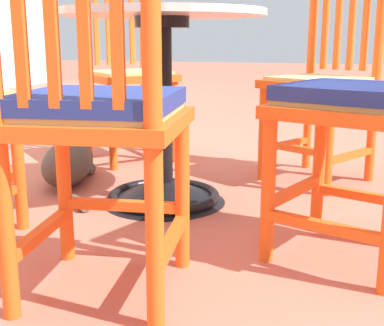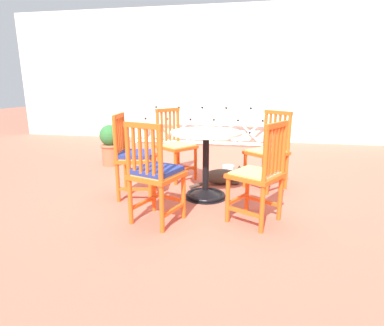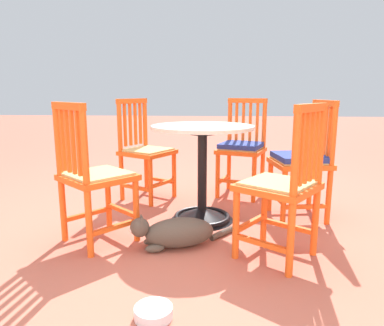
{
  "view_description": "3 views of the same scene",
  "coord_description": "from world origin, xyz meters",
  "views": [
    {
      "loc": [
        -1.86,
        -0.78,
        0.63
      ],
      "look_at": [
        0.1,
        -0.15,
        0.14
      ],
      "focal_mm": 49.79,
      "sensor_mm": 36.0,
      "label": 1
    },
    {
      "loc": [
        0.47,
        -3.28,
        1.21
      ],
      "look_at": [
        -0.15,
        -0.0,
        0.36
      ],
      "focal_mm": 29.09,
      "sensor_mm": 36.0,
      "label": 2
    },
    {
      "loc": [
        -0.1,
        2.54,
        0.97
      ],
      "look_at": [
        0.09,
        -0.13,
        0.43
      ],
      "focal_mm": 33.26,
      "sensor_mm": 36.0,
      "label": 3
    }
  ],
  "objects": [
    {
      "name": "tabby_cat",
      "position": [
        0.17,
        0.44,
        0.1
      ],
      "size": [
        0.66,
        0.44,
        0.23
      ],
      "color": "#4C4238",
      "rests_on": "ground_plane"
    },
    {
      "name": "terracotta_planter",
      "position": [
        -1.62,
        1.06,
        0.33
      ],
      "size": [
        0.32,
        0.32,
        0.62
      ],
      "color": "#B25B3D",
      "rests_on": "ground_plane"
    },
    {
      "name": "orange_chair_at_corner",
      "position": [
        -0.48,
        0.54,
        0.43
      ],
      "size": [
        0.56,
        0.56,
        0.91
      ],
      "color": "#EA5619",
      "rests_on": "ground_plane"
    },
    {
      "name": "orange_chair_facing_out",
      "position": [
        -0.75,
        -0.19,
        0.45
      ],
      "size": [
        0.46,
        0.46,
        0.91
      ],
      "color": "#EA5619",
      "rests_on": "ground_plane"
    },
    {
      "name": "cafe_table",
      "position": [
        0.01,
        -0.06,
        0.28
      ],
      "size": [
        0.76,
        0.76,
        0.73
      ],
      "color": "black",
      "rests_on": "ground_plane"
    },
    {
      "name": "pet_water_bowl",
      "position": [
        0.17,
        1.17,
        0.03
      ],
      "size": [
        0.17,
        0.17,
        0.05
      ],
      "primitive_type": "cylinder",
      "color": "silver",
      "rests_on": "ground_plane"
    },
    {
      "name": "orange_chair_tucked_in",
      "position": [
        -0.33,
        -0.78,
        0.45
      ],
      "size": [
        0.51,
        0.51,
        0.91
      ],
      "color": "#EA5619",
      "rests_on": "ground_plane"
    },
    {
      "name": "ground_plane",
      "position": [
        0.0,
        0.0,
        0.0
      ],
      "size": [
        24.0,
        24.0,
        0.0
      ],
      "primitive_type": "plane",
      "color": "#BC604C"
    },
    {
      "name": "lattice_fence_panel",
      "position": [
        -0.5,
        2.9,
        0.52
      ],
      "size": [
        3.33,
        0.06,
        1.05
      ],
      "color": "silver",
      "rests_on": "ground_plane"
    },
    {
      "name": "building_wall_backdrop",
      "position": [
        0.0,
        3.67,
        1.4
      ],
      "size": [
        10.0,
        0.2,
        2.8
      ],
      "primitive_type": "cube",
      "color": "silver",
      "rests_on": "ground_plane"
    },
    {
      "name": "orange_chair_near_fence",
      "position": [
        0.68,
        0.39,
        0.43
      ],
      "size": [
        0.56,
        0.56,
        0.91
      ],
      "color": "#EA5619",
      "rests_on": "ground_plane"
    },
    {
      "name": "orange_chair_by_planter",
      "position": [
        0.55,
        -0.61,
        0.43
      ],
      "size": [
        0.54,
        0.54,
        0.91
      ],
      "color": "#EA5619",
      "rests_on": "ground_plane"
    }
  ]
}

